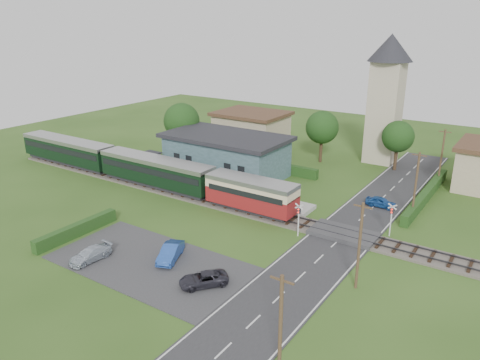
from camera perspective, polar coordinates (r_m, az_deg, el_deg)
The scene contains 31 objects.
ground at distance 48.09m, azimuth 0.45°, elevation -4.79°, with size 120.00×120.00×0.00m, color #2D4C19.
railway_track at distance 49.59m, azimuth 1.73°, elevation -3.89°, with size 76.00×3.20×0.49m.
road at distance 43.92m, azimuth 11.52°, elevation -7.61°, with size 6.00×70.00×0.05m, color #28282B.
car_park at distance 40.59m, azimuth -10.87°, elevation -9.90°, with size 17.00×9.00×0.08m, color #333335.
crossing_deck at distance 45.52m, azimuth 12.52°, elevation -6.41°, with size 6.20×3.40×0.45m, color #333335.
platform at distance 57.40m, azimuth -5.04°, elevation -0.56°, with size 30.00×3.00×0.45m, color gray.
equipment_hut at distance 62.04m, azimuth -10.87°, elevation 2.16°, with size 2.30×2.30×2.55m.
station_building at distance 61.04m, azimuth -1.71°, elevation 3.15°, with size 16.00×9.00×5.30m.
train at distance 59.19m, azimuth -12.45°, elevation 1.66°, with size 43.20×2.90×3.40m.
church_tower at distance 68.14m, azimuth 17.46°, elevation 10.46°, with size 6.00×6.00×17.60m.
house_west at distance 74.98m, azimuth 1.39°, elevation 6.26°, with size 10.80×8.80×5.50m.
hedge_carpark at distance 46.94m, azimuth -19.30°, elevation -5.77°, with size 0.80×9.00×1.20m, color #193814.
hedge_roadside at distance 56.90m, azimuth 21.75°, elevation -1.69°, with size 0.80×18.00×1.20m, color #193814.
hedge_station at distance 65.18m, azimuth 0.60°, elevation 2.33°, with size 22.00×0.80×1.30m, color #193814.
tree_a at distance 68.71m, azimuth -7.13°, elevation 7.13°, with size 5.20×5.20×8.00m.
tree_b at distance 66.79m, azimuth 9.98°, elevation 6.33°, with size 4.60×4.60×7.34m.
tree_c at distance 65.52m, azimuth 18.70°, elevation 5.02°, with size 4.20×4.20×6.78m.
utility_pole_a at distance 26.50m, azimuth 4.94°, elevation -17.78°, with size 1.40×0.22×7.00m.
utility_pole_b at distance 36.00m, azimuth 14.36°, elevation -7.69°, with size 1.40×0.22×7.00m.
utility_pole_c at distance 50.35m, azimuth 20.63°, elevation -0.52°, with size 1.40×0.22×7.00m.
utility_pole_d at distance 61.65m, azimuth 23.35°, elevation 2.62°, with size 1.40×0.22×7.00m.
crossing_signal_near at distance 44.00m, azimuth 7.17°, elevation -4.27°, with size 0.84×0.28×3.28m.
crossing_signal_far at distance 45.87m, azimuth 17.98°, elevation -4.10°, with size 0.84×0.28×3.28m.
streetlamp_west at distance 74.95m, azimuth -5.23°, elevation 6.38°, with size 0.30×0.30×5.15m.
streetlamp_east at distance 66.33m, azimuth 25.66°, elevation 2.85°, with size 0.30×0.30×5.15m.
car_on_road at distance 53.07m, azimuth 16.80°, elevation -2.58°, with size 1.31×3.26×1.11m, color #1A4B96.
car_park_blue at distance 40.53m, azimuth -8.47°, elevation -8.71°, with size 1.35×3.87×1.28m, color #244BA1.
car_park_silver at distance 41.92m, azimuth -17.78°, elevation -8.62°, with size 1.55×3.80×1.10m, color #B2BDCA.
car_park_dark at distance 36.67m, azimuth -4.48°, elevation -11.96°, with size 1.74×3.77×1.05m, color #282731.
pedestrian_near at distance 52.56m, azimuth 1.21°, elevation -1.25°, with size 0.55×0.36×1.50m, color gray.
pedestrian_far at distance 59.72m, azimuth -9.04°, elevation 1.09°, with size 0.77×0.60×1.58m, color gray.
Camera 1 is at (24.12, -36.74, 19.52)m, focal length 35.00 mm.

